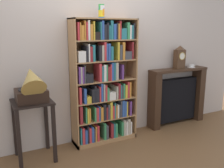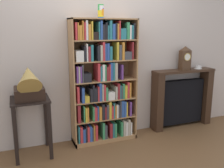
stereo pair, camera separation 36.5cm
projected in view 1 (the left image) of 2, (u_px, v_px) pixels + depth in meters
name	position (u px, v px, depth m)	size (l,w,h in m)	color
ground_plane	(108.00, 143.00, 3.68)	(8.10, 6.40, 0.02)	brown
wall_back	(110.00, 52.00, 3.75)	(5.10, 0.08, 2.60)	beige
bookshelf	(104.00, 85.00, 3.59)	(0.94, 0.30, 1.77)	#A87A4C
cup_stack	(101.00, 11.00, 3.34)	(0.08, 0.08, 0.18)	blue
side_table_left	(33.00, 118.00, 3.13)	(0.47, 0.48, 0.77)	black
gramophone	(31.00, 86.00, 2.98)	(0.36, 0.51, 0.51)	black
fireplace_mantel	(176.00, 97.00, 4.35)	(1.09, 0.24, 0.98)	#382316
mantel_clock	(180.00, 57.00, 4.18)	(0.17, 0.13, 0.38)	#472D1C
teacup_with_saucer	(191.00, 66.00, 4.34)	(0.14, 0.14, 0.05)	white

